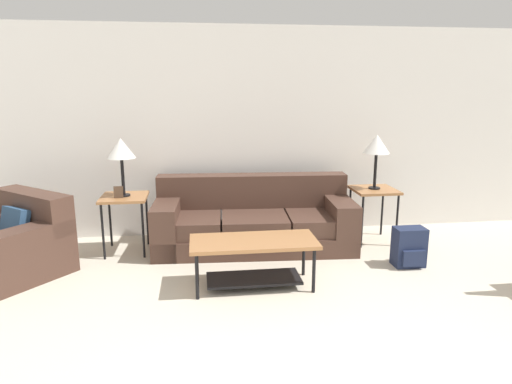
% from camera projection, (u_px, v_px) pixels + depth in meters
% --- Properties ---
extents(wall_back, '(9.12, 0.06, 2.60)m').
position_uv_depth(wall_back, '(251.00, 132.00, 5.78)').
color(wall_back, white).
rests_on(wall_back, ground_plane).
extents(couch, '(2.35, 1.04, 0.82)m').
position_uv_depth(couch, '(254.00, 222.00, 5.40)').
color(couch, '#4C3328').
rests_on(couch, ground_plane).
extents(armchair, '(1.38, 1.37, 0.80)m').
position_uv_depth(armchair, '(11.00, 246.00, 4.60)').
color(armchair, '#4C3328').
rests_on(armchair, ground_plane).
extents(coffee_table, '(1.19, 0.53, 0.47)m').
position_uv_depth(coffee_table, '(254.00, 252.00, 4.28)').
color(coffee_table, '#A87042').
rests_on(coffee_table, ground_plane).
extents(side_table_left, '(0.51, 0.52, 0.66)m').
position_uv_depth(side_table_left, '(124.00, 202.00, 5.16)').
color(side_table_left, '#A87042').
rests_on(side_table_left, ground_plane).
extents(side_table_right, '(0.51, 0.52, 0.66)m').
position_uv_depth(side_table_right, '(374.00, 195.00, 5.53)').
color(side_table_right, '#A87042').
rests_on(side_table_right, ground_plane).
extents(table_lamp_left, '(0.31, 0.31, 0.65)m').
position_uv_depth(table_lamp_left, '(121.00, 150.00, 5.02)').
color(table_lamp_left, black).
rests_on(table_lamp_left, side_table_left).
extents(table_lamp_right, '(0.31, 0.31, 0.65)m').
position_uv_depth(table_lamp_right, '(377.00, 145.00, 5.39)').
color(table_lamp_right, black).
rests_on(table_lamp_right, side_table_right).
extents(backpack, '(0.32, 0.28, 0.42)m').
position_uv_depth(backpack, '(409.00, 247.00, 4.82)').
color(backpack, '#1E2847').
rests_on(backpack, ground_plane).
extents(picture_frame, '(0.10, 0.04, 0.13)m').
position_uv_depth(picture_frame, '(118.00, 192.00, 5.04)').
color(picture_frame, '#4C3828').
rests_on(picture_frame, side_table_left).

